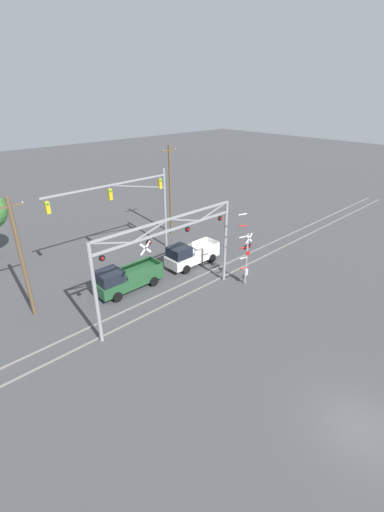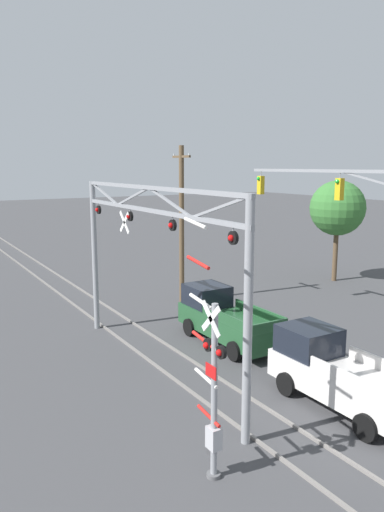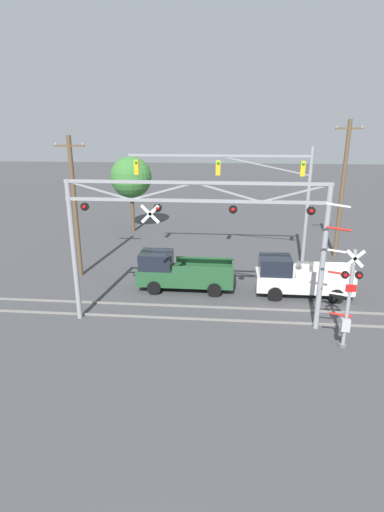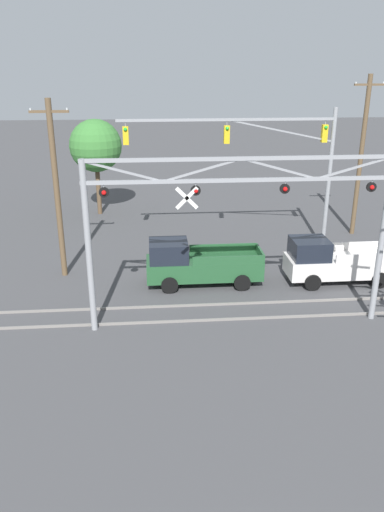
% 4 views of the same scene
% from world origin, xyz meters
% --- Properties ---
extents(rail_track_near, '(80.00, 0.08, 0.10)m').
position_xyz_m(rail_track_near, '(0.00, 14.40, 0.05)').
color(rail_track_near, gray).
rests_on(rail_track_near, ground_plane).
extents(rail_track_far, '(80.00, 0.08, 0.10)m').
position_xyz_m(rail_track_far, '(0.00, 15.84, 0.05)').
color(rail_track_far, gray).
rests_on(rail_track_far, ground_plane).
extents(crossing_gantry, '(11.89, 0.28, 6.92)m').
position_xyz_m(crossing_gantry, '(-0.01, 14.12, 4.67)').
color(crossing_gantry, gray).
rests_on(crossing_gantry, ground_plane).
extents(crossing_signal_mast, '(1.80, 0.35, 6.36)m').
position_xyz_m(crossing_signal_mast, '(6.56, 12.49, 2.29)').
color(crossing_signal_mast, gray).
rests_on(crossing_signal_mast, ground_plane).
extents(traffic_signal_span, '(11.84, 0.39, 7.98)m').
position_xyz_m(traffic_signal_span, '(3.66, 22.84, 5.56)').
color(traffic_signal_span, gray).
rests_on(traffic_signal_span, ground_plane).
extents(pickup_truck_lead, '(5.57, 2.09, 2.25)m').
position_xyz_m(pickup_truck_lead, '(-1.24, 18.26, 1.05)').
color(pickup_truck_lead, '#23512D').
rests_on(pickup_truck_lead, ground_plane).
extents(pickup_truck_following, '(5.31, 2.09, 2.25)m').
position_xyz_m(pickup_truck_following, '(5.51, 18.00, 1.05)').
color(pickup_truck_following, silver).
rests_on(pickup_truck_following, ground_plane).
extents(utility_pole_left, '(1.80, 0.28, 8.69)m').
position_xyz_m(utility_pole_left, '(-7.90, 19.98, 4.49)').
color(utility_pole_left, brown).
rests_on(utility_pole_left, ground_plane).
extents(utility_pole_right, '(1.80, 0.28, 9.63)m').
position_xyz_m(utility_pole_right, '(9.40, 25.33, 4.96)').
color(utility_pole_right, brown).
rests_on(utility_pole_right, ground_plane).
extents(background_tree_beyond_span, '(3.61, 3.61, 6.68)m').
position_xyz_m(background_tree_beyond_span, '(-7.09, 31.32, 4.85)').
color(background_tree_beyond_span, brown).
rests_on(background_tree_beyond_span, ground_plane).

